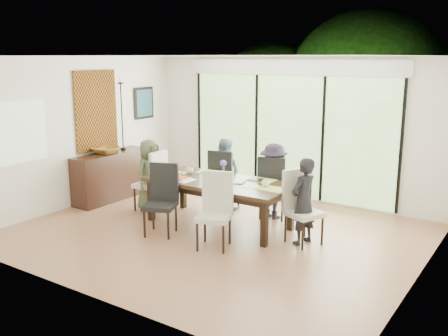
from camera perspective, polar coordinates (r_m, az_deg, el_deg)
The scene contains 62 objects.
floor at distance 7.82m, azimuth -1.02°, elevation -7.54°, with size 6.00×5.00×0.01m, color brown.
ceiling at distance 7.34m, azimuth -1.11°, elevation 12.73°, with size 6.00×5.00×0.01m, color white.
wall_back at distance 9.61m, azimuth 7.51°, elevation 4.49°, with size 6.00×0.02×2.70m, color white.
wall_front at distance 5.63m, azimuth -15.76°, elevation -1.62°, with size 6.00×0.02×2.70m, color beige.
wall_left at distance 9.49m, azimuth -16.22°, elevation 3.99°, with size 0.02×5.00×2.70m, color beige.
wall_right at distance 6.29m, azimuth 22.10°, elevation -0.61°, with size 0.02×5.00×2.70m, color beige.
glass_doors at distance 9.60m, azimuth 7.38°, elevation 3.57°, with size 4.20×0.02×2.30m, color #598C3F.
blinds_header at distance 9.47m, azimuth 7.58°, elevation 11.35°, with size 4.40×0.06×0.28m, color white.
mullion_a at distance 10.67m, azimuth -2.82°, elevation 4.57°, with size 0.05×0.04×2.30m, color black.
mullion_b at distance 9.91m, azimuth 3.72°, elevation 3.94°, with size 0.05×0.04×2.30m, color black.
mullion_c at distance 9.30m, azimuth 11.22°, elevation 3.15°, with size 0.05×0.04×2.30m, color black.
mullion_d at distance 8.87m, azimuth 19.59°, elevation 2.21°, with size 0.05×0.04×2.30m, color black.
side_window at distance 8.72m, azimuth -22.12°, elevation 3.84°, with size 0.02×0.90×1.00m, color #8CAD7F.
deck at distance 10.68m, azimuth 9.42°, elevation -2.43°, with size 6.00×1.80×0.10m, color brown.
rail_top at distance 11.26m, azimuth 11.21°, elevation 1.41°, with size 6.00×0.08×0.06m, color brown.
foliage_left at distance 12.79m, azimuth 5.63°, elevation 6.94°, with size 3.20×3.20×3.20m, color #14380F.
foliage_mid at distance 12.46m, azimuth 16.04°, elevation 8.03°, with size 4.00×4.00×4.00m, color #14380F.
foliage_right at distance 11.30m, azimuth 23.33°, elevation 4.31°, with size 2.80×2.80×2.80m, color #14380F.
foliage_far at distance 13.46m, azimuth 12.84°, elevation 7.74°, with size 3.60×3.60×3.60m, color #14380F.
table_top at distance 8.01m, azimuth -0.58°, elevation -1.65°, with size 2.39×1.09×0.06m, color black.
table_apron at distance 8.03m, azimuth -0.57°, elevation -2.27°, with size 2.19×0.90×0.10m, color black.
table_leg_fl at distance 8.43m, azimuth -8.33°, elevation -3.69°, with size 0.09×0.09×0.69m, color black.
table_leg_fr at distance 7.22m, azimuth 4.64°, elevation -6.39°, with size 0.09×0.09×0.69m, color black.
table_leg_bl at distance 9.06m, azimuth -4.70°, elevation -2.45°, with size 0.09×0.09×0.69m, color black.
table_leg_br at distance 7.95m, azimuth 7.67°, elevation -4.67°, with size 0.09×0.09×0.69m, color black.
chair_left_end at distance 8.96m, azimuth -8.54°, elevation -1.37°, with size 0.46×0.46×1.09m, color silver, non-canonical shape.
chair_right_end at distance 7.35m, azimuth 9.18°, elevation -4.51°, with size 0.46×0.46×1.09m, color silver, non-canonical shape.
chair_far_left at distance 8.98m, azimuth 0.10°, elevation -1.20°, with size 0.46×0.46×1.09m, color black, non-canonical shape.
chair_far_right at distance 8.48m, azimuth 5.74°, elevation -2.08°, with size 0.46×0.46×1.09m, color black, non-canonical shape.
chair_near_left at distance 7.68m, azimuth -7.33°, elevation -3.68°, with size 0.46×0.46×1.09m, color black, non-canonical shape.
chair_near_right at distance 7.09m, azimuth -1.19°, elevation -4.97°, with size 0.46×0.46×1.09m, color beige, non-canonical shape.
person_left_end at distance 8.92m, azimuth -8.46°, elevation -0.80°, with size 0.60×0.38×1.28m, color #475337.
person_right_end at distance 7.33m, azimuth 9.06°, elevation -3.78°, with size 0.60×0.38×1.28m, color black.
person_far_left at distance 8.94m, azimuth 0.03°, elevation -0.63°, with size 0.60×0.38×1.28m, color slate.
person_far_right at distance 8.44m, azimuth 5.69°, elevation -1.49°, with size 0.60×0.38×1.28m, color #251E2D.
placemat_left at distance 8.56m, azimuth -5.84°, elevation -0.56°, with size 0.44×0.32×0.01m, color #8EB23F.
placemat_right at distance 7.52m, azimuth 5.42°, elevation -2.39°, with size 0.44×0.32×0.01m, color #8EA73B.
placemat_far_l at distance 8.57m, azimuth -1.56°, elevation -0.48°, with size 0.44×0.32×0.01m, color #97BC43.
placemat_far_r at distance 8.05m, azimuth 4.27°, elevation -1.37°, with size 0.44×0.32×0.01m, color #92AC3D.
placemat_paper at distance 8.08m, azimuth -5.00°, elevation -1.32°, with size 0.44×0.32×0.01m, color white.
tablet_far_l at distance 8.47m, azimuth -1.20°, elevation -0.57°, with size 0.26×0.18×0.01m, color black.
tablet_far_r at distance 8.03m, azimuth 3.78°, elevation -1.34°, with size 0.24×0.17×0.01m, color black.
papers at distance 7.60m, azimuth 3.58°, elevation -2.21°, with size 0.30×0.22×0.00m, color white.
platter_base at distance 8.08m, azimuth -5.00°, elevation -1.22°, with size 0.26×0.26×0.02m, color white.
platter_snacks at distance 8.08m, azimuth -5.00°, elevation -1.10°, with size 0.20×0.20×0.01m, color #C94F17.
vase at distance 8.00m, azimuth -0.08°, elevation -1.01°, with size 0.08×0.08×0.12m, color silver.
hyacinth_stems at distance 7.97m, azimuth -0.08°, elevation -0.17°, with size 0.04×0.04×0.16m, color #337226.
hyacinth_blooms at distance 7.95m, azimuth -0.08°, elevation 0.53°, with size 0.11×0.11×0.11m, color #5A51CA.
laptop at distance 8.42m, azimuth -5.75°, elevation -0.71°, with size 0.33×0.21×0.03m, color silver.
cup_a at distance 8.51m, azimuth -3.91°, elevation -0.29°, with size 0.12×0.12×0.10m, color white.
cup_b at distance 7.83m, azimuth -0.08°, elevation -1.42°, with size 0.10×0.10×0.09m, color white.
cup_c at distance 7.67m, azimuth 4.80°, elevation -1.75°, with size 0.12×0.12×0.10m, color white.
book at distance 7.91m, azimuth 1.13°, elevation -1.55°, with size 0.16×0.22×0.02m, color white.
sideboard at distance 9.79m, azimuth -12.76°, elevation -0.90°, with size 0.46×1.62×0.91m, color black.
bowl at distance 9.62m, azimuth -13.33°, elevation 1.97°, with size 0.48×0.48×0.12m, color brown.
candlestick_base at distance 9.93m, azimuth -11.44°, elevation 2.16°, with size 0.10×0.10×0.04m, color black.
candlestick_shaft at distance 9.84m, azimuth -11.60°, elevation 5.82°, with size 0.02×0.02×1.27m, color black.
candlestick_pan at distance 9.79m, azimuth -11.76°, elevation 9.47°, with size 0.10×0.10×0.03m, color black.
candle at distance 9.79m, azimuth -11.78°, elevation 9.82°, with size 0.04×0.04×0.10m, color silver.
tapestry at distance 9.67m, azimuth -14.39°, elevation 6.35°, with size 0.02×1.00×1.50m, color #8C4B14.
art_frame at distance 10.58m, azimuth -9.15°, elevation 7.35°, with size 0.03×0.55×0.65m, color black.
art_canvas at distance 10.57m, azimuth -9.07°, elevation 7.35°, with size 0.01×0.45×0.55m, color #1A4653.
Camera 1 is at (4.19, -6.04, 2.69)m, focal length 40.00 mm.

